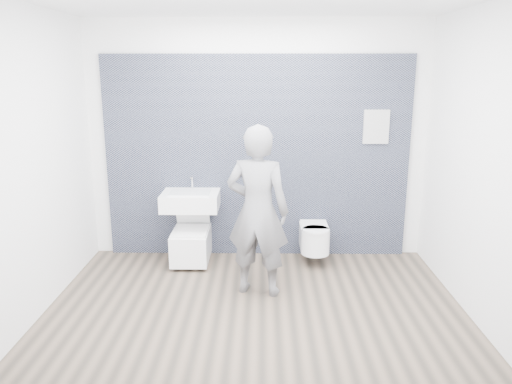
{
  "coord_description": "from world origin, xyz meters",
  "views": [
    {
      "loc": [
        0.07,
        -4.39,
        2.26
      ],
      "look_at": [
        0.0,
        0.6,
        1.0
      ],
      "focal_mm": 35.0,
      "sensor_mm": 36.0,
      "label": 1
    }
  ],
  "objects_px": {
    "toilet_square": "(191,243)",
    "visitor": "(258,211)",
    "washbasin": "(191,200)",
    "toilet_rounded": "(315,238)"
  },
  "relations": [
    {
      "from": "washbasin",
      "to": "visitor",
      "type": "height_order",
      "value": "visitor"
    },
    {
      "from": "washbasin",
      "to": "toilet_rounded",
      "type": "height_order",
      "value": "washbasin"
    },
    {
      "from": "washbasin",
      "to": "toilet_square",
      "type": "relative_size",
      "value": 0.85
    },
    {
      "from": "toilet_rounded",
      "to": "visitor",
      "type": "relative_size",
      "value": 0.32
    },
    {
      "from": "toilet_square",
      "to": "toilet_rounded",
      "type": "relative_size",
      "value": 1.39
    },
    {
      "from": "washbasin",
      "to": "toilet_square",
      "type": "height_order",
      "value": "washbasin"
    },
    {
      "from": "toilet_square",
      "to": "visitor",
      "type": "height_order",
      "value": "visitor"
    },
    {
      "from": "washbasin",
      "to": "toilet_rounded",
      "type": "distance_m",
      "value": 1.52
    },
    {
      "from": "toilet_square",
      "to": "visitor",
      "type": "bearing_deg",
      "value": -44.72
    },
    {
      "from": "toilet_square",
      "to": "visitor",
      "type": "xyz_separation_m",
      "value": [
        0.79,
        -0.78,
        0.62
      ]
    }
  ]
}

